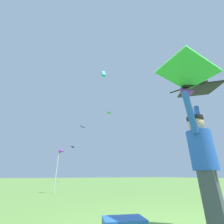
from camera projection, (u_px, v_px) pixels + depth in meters
The scene contains 7 objects.
kite_flyer_person at pixel (204, 162), 2.16m from camera, with size 0.79×0.43×1.92m.
held_stunt_kite at pixel (191, 85), 2.60m from camera, with size 1.54×1.05×0.39m.
distant_kite_green_high_left at pixel (109, 113), 31.31m from camera, with size 0.86×0.86×0.24m.
distant_kite_blue_mid_left at pixel (83, 127), 22.21m from camera, with size 0.99×1.02×0.38m.
distant_kite_black_overhead_distant at pixel (73, 147), 35.90m from camera, with size 0.84×0.88×0.39m.
distant_kite_teal_high_right at pixel (103, 74), 33.20m from camera, with size 0.84×1.05×1.25m.
marker_flag at pixel (61, 154), 7.67m from camera, with size 0.30×0.24×2.03m.
Camera 1 is at (-2.46, -1.33, 0.76)m, focal length 24.46 mm.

